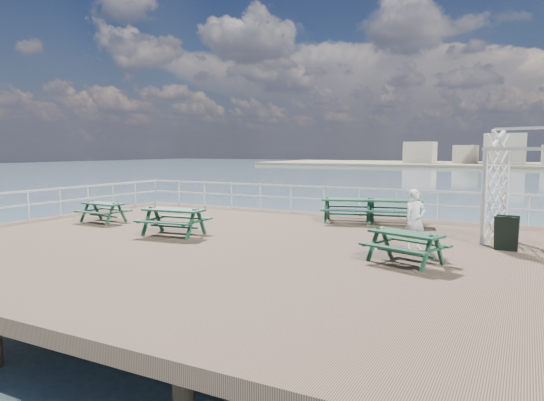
{
  "coord_description": "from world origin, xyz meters",
  "views": [
    {
      "loc": [
        7.25,
        -11.44,
        2.56
      ],
      "look_at": [
        0.78,
        0.87,
        1.1
      ],
      "focal_mm": 32.0,
      "sensor_mm": 36.0,
      "label": 1
    }
  ],
  "objects_px": {
    "picnic_table_a": "(103,208)",
    "picnic_table_d": "(174,216)",
    "picnic_table_e": "(405,241)",
    "trellis_arbor": "(540,195)",
    "picnic_table_c": "(393,206)",
    "person": "(415,220)",
    "picnic_table_b": "(350,205)"
  },
  "relations": [
    {
      "from": "picnic_table_b",
      "to": "picnic_table_e",
      "type": "relative_size",
      "value": 1.14
    },
    {
      "from": "picnic_table_c",
      "to": "person",
      "type": "bearing_deg",
      "value": -80.57
    },
    {
      "from": "trellis_arbor",
      "to": "picnic_table_b",
      "type": "bearing_deg",
      "value": -177.96
    },
    {
      "from": "picnic_table_b",
      "to": "picnic_table_d",
      "type": "xyz_separation_m",
      "value": [
        -3.83,
        -5.03,
        -0.03
      ]
    },
    {
      "from": "picnic_table_d",
      "to": "person",
      "type": "height_order",
      "value": "person"
    },
    {
      "from": "picnic_table_c",
      "to": "trellis_arbor",
      "type": "bearing_deg",
      "value": -40.88
    },
    {
      "from": "picnic_table_e",
      "to": "picnic_table_a",
      "type": "bearing_deg",
      "value": -167.85
    },
    {
      "from": "picnic_table_d",
      "to": "picnic_table_c",
      "type": "bearing_deg",
      "value": 38.94
    },
    {
      "from": "picnic_table_e",
      "to": "person",
      "type": "height_order",
      "value": "person"
    },
    {
      "from": "picnic_table_a",
      "to": "trellis_arbor",
      "type": "distance_m",
      "value": 13.78
    },
    {
      "from": "picnic_table_d",
      "to": "trellis_arbor",
      "type": "bearing_deg",
      "value": 10.21
    },
    {
      "from": "picnic_table_c",
      "to": "picnic_table_d",
      "type": "relative_size",
      "value": 1.13
    },
    {
      "from": "picnic_table_b",
      "to": "trellis_arbor",
      "type": "bearing_deg",
      "value": -35.42
    },
    {
      "from": "picnic_table_c",
      "to": "trellis_arbor",
      "type": "height_order",
      "value": "trellis_arbor"
    },
    {
      "from": "picnic_table_a",
      "to": "picnic_table_d",
      "type": "distance_m",
      "value": 4.04
    },
    {
      "from": "picnic_table_b",
      "to": "picnic_table_e",
      "type": "bearing_deg",
      "value": -74.69
    },
    {
      "from": "picnic_table_a",
      "to": "picnic_table_d",
      "type": "height_order",
      "value": "picnic_table_d"
    },
    {
      "from": "picnic_table_c",
      "to": "picnic_table_d",
      "type": "height_order",
      "value": "picnic_table_c"
    },
    {
      "from": "picnic_table_d",
      "to": "person",
      "type": "distance_m",
      "value": 6.98
    },
    {
      "from": "picnic_table_d",
      "to": "person",
      "type": "xyz_separation_m",
      "value": [
        6.87,
        1.18,
        0.2
      ]
    },
    {
      "from": "picnic_table_b",
      "to": "person",
      "type": "distance_m",
      "value": 4.91
    },
    {
      "from": "picnic_table_c",
      "to": "person",
      "type": "xyz_separation_m",
      "value": [
        1.56,
        -4.12,
        0.16
      ]
    },
    {
      "from": "picnic_table_d",
      "to": "person",
      "type": "bearing_deg",
      "value": 3.76
    },
    {
      "from": "picnic_table_e",
      "to": "trellis_arbor",
      "type": "xyz_separation_m",
      "value": [
        2.71,
        3.24,
        0.89
      ]
    },
    {
      "from": "picnic_table_a",
      "to": "trellis_arbor",
      "type": "bearing_deg",
      "value": 11.51
    },
    {
      "from": "picnic_table_b",
      "to": "picnic_table_a",
      "type": "bearing_deg",
      "value": -166.91
    },
    {
      "from": "picnic_table_a",
      "to": "trellis_arbor",
      "type": "relative_size",
      "value": 0.53
    },
    {
      "from": "trellis_arbor",
      "to": "person",
      "type": "bearing_deg",
      "value": -127.2
    },
    {
      "from": "picnic_table_d",
      "to": "person",
      "type": "relative_size",
      "value": 1.28
    },
    {
      "from": "picnic_table_b",
      "to": "picnic_table_c",
      "type": "bearing_deg",
      "value": -4.37
    },
    {
      "from": "picnic_table_c",
      "to": "person",
      "type": "height_order",
      "value": "person"
    },
    {
      "from": "picnic_table_d",
      "to": "trellis_arbor",
      "type": "height_order",
      "value": "trellis_arbor"
    }
  ]
}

